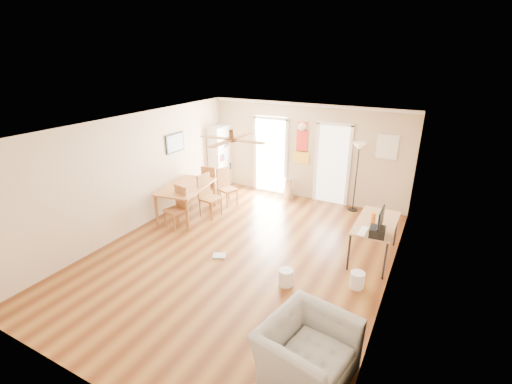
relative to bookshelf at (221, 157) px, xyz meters
The scene contains 30 objects.
floor 4.17m from the bookshelf, 51.30° to the right, with size 7.00×7.00×0.00m, color brown.
ceiling 4.41m from the bookshelf, 51.30° to the right, with size 5.50×7.00×0.00m, color silver, non-canonical shape.
wall_back 2.60m from the bookshelf, ahead, with size 5.50×0.04×2.60m, color beige, non-canonical shape.
wall_front 7.16m from the bookshelf, 69.13° to the right, with size 5.50×0.04×2.60m, color beige, non-canonical shape.
wall_left 3.21m from the bookshelf, 93.66° to the right, with size 0.04×7.00×2.60m, color beige, non-canonical shape.
wall_right 6.19m from the bookshelf, 30.97° to the right, with size 0.04×7.00×2.60m, color beige, non-canonical shape.
crown_molding 4.39m from the bookshelf, 51.30° to the right, with size 5.50×7.00×0.08m, color white, non-canonical shape.
kitchen_doorway 1.53m from the bookshelf, 11.59° to the left, with size 0.90×0.10×2.10m, color white, non-canonical shape.
bathroom_doorway 3.31m from the bookshelf, ahead, with size 0.80×0.10×2.10m, color white, non-canonical shape.
wall_decal 2.52m from the bookshelf, ahead, with size 0.46×0.03×1.10m, color red.
ac_grille 4.67m from the bookshelf, ahead, with size 0.50×0.04×0.60m, color white.
framed_poster 1.95m from the bookshelf, 95.73° to the right, with size 0.04×0.66×0.48m, color black.
ceiling_fan 4.57m from the bookshelf, 53.79° to the right, with size 1.24×1.24×0.20m, color #593819, non-canonical shape.
bookshelf is the anchor object (origin of this frame).
dining_table 2.28m from the bookshelf, 79.68° to the right, with size 0.93×1.55×0.78m, color #AA6236, non-canonical shape.
dining_chair_right_a 1.55m from the bookshelf, 50.59° to the right, with size 0.40×0.40×0.98m, color #A26534, non-canonical shape.
dining_chair_right_b 2.21m from the bookshelf, 64.18° to the right, with size 0.43×0.43×1.05m, color #9A6531, non-canonical shape.
dining_chair_near 2.94m from the bookshelf, 78.39° to the right, with size 0.40×0.40×0.98m, color #A35E34, non-canonical shape.
dining_chair_far 1.20m from the bookshelf, 70.41° to the right, with size 0.41×0.41×0.99m, color brown, non-canonical shape.
trash_can 2.30m from the bookshelf, ahead, with size 0.28×0.28×0.60m, color silver.
torchiere_lamp 3.99m from the bookshelf, ahead, with size 0.33×0.33×1.77m, color black, non-canonical shape.
computer_desk 5.32m from the bookshelf, 22.69° to the right, with size 0.72×1.44×0.77m, color tan, non-canonical shape.
imac 5.61m from the bookshelf, 26.56° to the right, with size 0.07×0.51×0.48m, color black, non-canonical shape.
keyboard 5.39m from the bookshelf, 28.33° to the right, with size 0.13×0.41×0.02m, color white.
printer 5.64m from the bookshelf, 27.57° to the right, with size 0.27×0.31×0.16m, color black.
orange_bottle 5.33m from the bookshelf, 24.59° to the right, with size 0.08×0.08×0.25m, color orange.
wastebasket_a 5.30m from the bookshelf, 44.74° to the right, with size 0.26×0.26×0.30m, color white.
wastebasket_b 5.85m from the bookshelf, 33.26° to the right, with size 0.25×0.25×0.29m, color silver.
floor_cloth 4.20m from the bookshelf, 57.80° to the right, with size 0.25×0.20×0.04m, color #A7A7A2.
armchair 7.10m from the bookshelf, 48.44° to the right, with size 1.15×1.00×0.75m, color #999894.
Camera 1 is at (3.18, -5.40, 3.82)m, focal length 25.03 mm.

